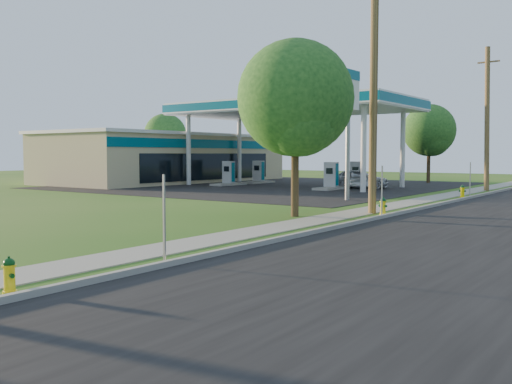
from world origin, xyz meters
The scene contains 23 objects.
road centered at (4.50, 10.00, 0.01)m, with size 8.00×120.00×0.02m, color black.
curb centered at (0.50, 10.00, 0.07)m, with size 0.15×120.00×0.15m, color gray.
sidewalk centered at (-1.25, 10.00, 0.01)m, with size 1.50×120.00×0.03m, color gray.
forecourt centered at (-16.00, 32.00, 0.01)m, with size 26.00×28.00×0.02m, color black.
utility_pole_mid centered at (-0.60, 17.00, 4.95)m, with size 1.40×0.32×9.80m.
utility_pole_far centered at (-0.60, 35.00, 4.80)m, with size 1.40×0.32×9.50m.
sign_post_near centered at (0.25, 4.20, 1.00)m, with size 0.05×0.04×2.00m, color gray.
sign_post_mid centered at (0.25, 16.00, 1.00)m, with size 0.05×0.04×2.00m, color gray.
sign_post_far centered at (0.25, 28.20, 1.00)m, with size 0.05×0.04×2.00m, color gray.
gas_canopy centered at (-14.00, 32.00, 5.90)m, with size 18.18×9.18×6.40m.
fuel_pump_nw centered at (-18.50, 30.00, 0.72)m, with size 1.20×3.20×1.90m.
fuel_pump_ne centered at (-9.50, 30.00, 0.72)m, with size 1.20×3.20×1.90m.
fuel_pump_sw centered at (-18.50, 34.00, 0.72)m, with size 1.20×3.20×1.90m.
fuel_pump_se centered at (-9.50, 34.00, 0.72)m, with size 1.20×3.20×1.90m.
convenience_store centered at (-26.98, 32.00, 2.13)m, with size 10.40×22.40×4.25m.
price_pylon centered at (-4.50, 22.50, 5.43)m, with size 0.34×2.04×6.85m.
tree_verge centered at (-2.52, 14.15, 4.43)m, with size 4.54×4.54×6.88m.
tree_lot centered at (-7.12, 42.93, 4.28)m, with size 4.39×4.39×6.66m.
tree_back centered at (-33.39, 38.14, 4.30)m, with size 4.41×4.41×6.68m.
hydrant_near centered at (-0.10, 0.74, 0.32)m, with size 0.34×0.31×0.66m.
hydrant_mid centered at (-0.02, 16.75, 0.36)m, with size 0.38×0.34×0.73m.
hydrant_far centered at (-0.10, 28.00, 0.36)m, with size 0.38×0.34×0.74m.
car_silver centered at (-8.56, 32.37, 0.70)m, with size 1.66×4.12×1.40m, color silver.
Camera 1 is at (9.17, -4.71, 2.44)m, focal length 40.00 mm.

